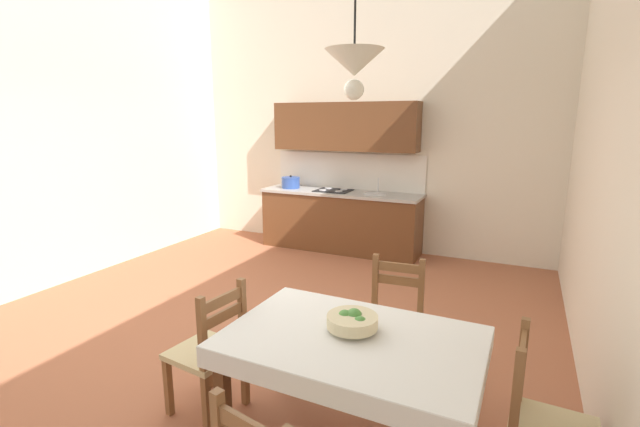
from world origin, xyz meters
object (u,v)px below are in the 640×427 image
object	(u,v)px
kitchen_cabinetry	(341,194)
dining_chair_kitchen_side	(393,323)
pendant_lamp	(354,64)
dining_chair_tv_side	(210,352)
dining_table	(352,356)
fruit_bowl	(352,321)

from	to	relation	value
kitchen_cabinetry	dining_chair_kitchen_side	size ratio (longest dim) A/B	2.61
dining_chair_kitchen_side	pendant_lamp	distance (m)	1.96
dining_chair_tv_side	dining_chair_kitchen_side	xyz separation A→B (m)	(1.00, 0.93, 0.00)
dining_table	dining_chair_kitchen_side	world-z (taller)	dining_chair_kitchen_side
pendant_lamp	dining_chair_kitchen_side	bearing A→B (deg)	84.59
fruit_bowl	dining_table	bearing A→B (deg)	-69.56
dining_chair_kitchen_side	pendant_lamp	world-z (taller)	pendant_lamp
kitchen_cabinetry	fruit_bowl	size ratio (longest dim) A/B	8.08
dining_table	dining_chair_kitchen_side	distance (m)	0.90
dining_table	dining_chair_tv_side	bearing A→B (deg)	-176.95
fruit_bowl	pendant_lamp	distance (m)	1.44
dining_chair_tv_side	dining_chair_kitchen_side	bearing A→B (deg)	43.11
dining_chair_tv_side	fruit_bowl	world-z (taller)	dining_chair_tv_side
kitchen_cabinetry	fruit_bowl	world-z (taller)	kitchen_cabinetry
kitchen_cabinetry	dining_table	xyz separation A→B (m)	(1.67, -3.89, -0.22)
dining_table	pendant_lamp	xyz separation A→B (m)	(-0.07, 0.14, 1.62)
dining_chair_tv_side	fruit_bowl	xyz separation A→B (m)	(0.97, 0.12, 0.37)
dining_table	dining_chair_tv_side	world-z (taller)	dining_chair_tv_side
dining_chair_kitchen_side	kitchen_cabinetry	bearing A→B (deg)	119.00
dining_table	fruit_bowl	world-z (taller)	fruit_bowl
kitchen_cabinetry	fruit_bowl	xyz separation A→B (m)	(1.64, -3.83, -0.04)
dining_chair_tv_side	kitchen_cabinetry	bearing A→B (deg)	99.71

